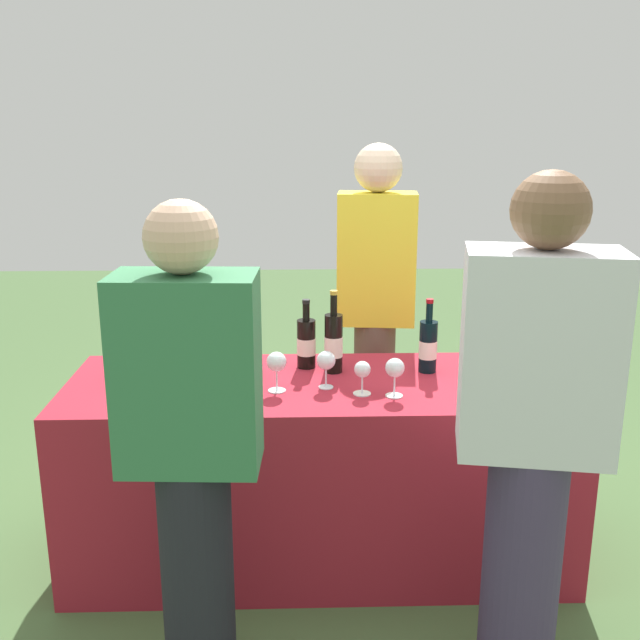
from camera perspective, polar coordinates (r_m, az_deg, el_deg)
name	(u,v)px	position (r m, az deg, el deg)	size (l,w,h in m)	color
ground_plane	(320,554)	(3.24, 0.00, -17.61)	(12.00, 12.00, 0.00)	#476638
tasting_table	(320,471)	(3.05, 0.00, -11.56)	(1.98, 0.71, 0.77)	maroon
wine_bottle_0	(250,351)	(2.92, -5.42, -2.37)	(0.07, 0.07, 0.31)	black
wine_bottle_1	(306,343)	(3.03, -1.07, -1.77)	(0.08, 0.08, 0.29)	black
wine_bottle_2	(334,343)	(2.97, 1.05, -1.75)	(0.07, 0.07, 0.34)	black
wine_bottle_3	(428,346)	(3.00, 8.34, -1.97)	(0.07, 0.07, 0.30)	black
wine_bottle_4	(489,338)	(3.13, 12.93, -1.36)	(0.07, 0.07, 0.33)	black
wine_glass_0	(277,363)	(2.76, -3.38, -3.34)	(0.08, 0.08, 0.15)	silver
wine_glass_1	(326,362)	(2.80, 0.47, -3.24)	(0.07, 0.07, 0.15)	silver
wine_glass_2	(362,371)	(2.74, 3.29, -3.98)	(0.07, 0.07, 0.13)	silver
wine_glass_3	(395,369)	(2.72, 5.80, -3.81)	(0.07, 0.07, 0.15)	silver
wine_glass_4	(516,370)	(2.82, 14.89, -3.74)	(0.06, 0.06, 0.13)	silver
ice_bucket	(152,352)	(2.97, -12.83, -2.44)	(0.19, 0.19, 0.22)	silver
server_pouring	(375,303)	(3.51, 4.31, 1.31)	(0.38, 0.23, 1.65)	brown
guest_0	(191,444)	(2.24, -9.91, -9.43)	(0.42, 0.24, 1.55)	black
guest_1	(532,431)	(2.28, 16.08, -8.21)	(0.47, 0.31, 1.63)	#3F3351
menu_board	(198,390)	(4.03, -9.38, -5.32)	(0.46, 0.03, 0.70)	white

